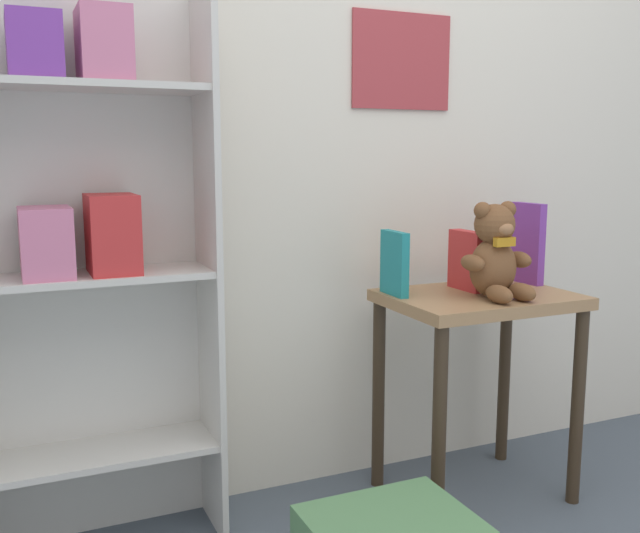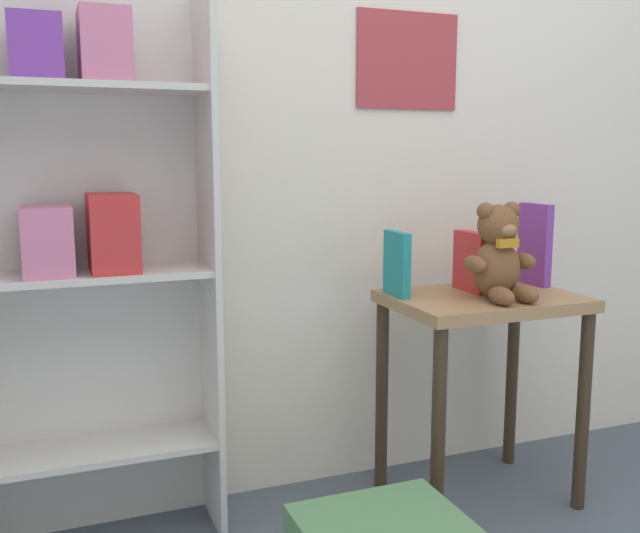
{
  "view_description": "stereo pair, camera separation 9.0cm",
  "coord_description": "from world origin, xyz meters",
  "px_view_note": "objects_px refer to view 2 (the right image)",
  "views": [
    {
      "loc": [
        -1.03,
        -0.59,
        1.08
      ],
      "look_at": [
        -0.22,
        1.21,
        0.76
      ],
      "focal_mm": 40.0,
      "sensor_mm": 36.0,
      "label": 1
    },
    {
      "loc": [
        -0.94,
        -0.63,
        1.08
      ],
      "look_at": [
        -0.22,
        1.21,
        0.76
      ],
      "focal_mm": 40.0,
      "sensor_mm": 36.0,
      "label": 2
    }
  ],
  "objects_px": {
    "bookshelf_side": "(81,240)",
    "book_standing_red": "(472,262)",
    "display_table": "(482,334)",
    "teddy_bear": "(499,255)",
    "book_standing_teal": "(397,264)",
    "book_standing_purple": "(535,244)"
  },
  "relations": [
    {
      "from": "bookshelf_side",
      "to": "book_standing_red",
      "type": "bearing_deg",
      "value": -6.11
    },
    {
      "from": "bookshelf_side",
      "to": "display_table",
      "type": "bearing_deg",
      "value": -9.44
    },
    {
      "from": "bookshelf_side",
      "to": "book_standing_teal",
      "type": "distance_m",
      "value": 0.9
    },
    {
      "from": "bookshelf_side",
      "to": "teddy_bear",
      "type": "height_order",
      "value": "bookshelf_side"
    },
    {
      "from": "display_table",
      "to": "book_standing_red",
      "type": "relative_size",
      "value": 3.51
    },
    {
      "from": "book_standing_red",
      "to": "display_table",
      "type": "bearing_deg",
      "value": -91.31
    },
    {
      "from": "book_standing_teal",
      "to": "teddy_bear",
      "type": "bearing_deg",
      "value": -30.41
    },
    {
      "from": "book_standing_teal",
      "to": "book_standing_red",
      "type": "distance_m",
      "value": 0.25
    },
    {
      "from": "bookshelf_side",
      "to": "display_table",
      "type": "xyz_separation_m",
      "value": [
        1.14,
        -0.19,
        -0.32
      ]
    },
    {
      "from": "teddy_bear",
      "to": "book_standing_red",
      "type": "height_order",
      "value": "teddy_bear"
    },
    {
      "from": "display_table",
      "to": "book_standing_red",
      "type": "bearing_deg",
      "value": 90.0
    },
    {
      "from": "book_standing_red",
      "to": "book_standing_purple",
      "type": "xyz_separation_m",
      "value": [
        0.25,
        0.02,
        0.04
      ]
    },
    {
      "from": "bookshelf_side",
      "to": "book_standing_purple",
      "type": "xyz_separation_m",
      "value": [
        1.39,
        -0.1,
        -0.06
      ]
    },
    {
      "from": "book_standing_teal",
      "to": "book_standing_purple",
      "type": "height_order",
      "value": "book_standing_purple"
    },
    {
      "from": "teddy_bear",
      "to": "book_standing_purple",
      "type": "height_order",
      "value": "teddy_bear"
    },
    {
      "from": "book_standing_red",
      "to": "bookshelf_side",
      "type": "bearing_deg",
      "value": 172.59
    },
    {
      "from": "bookshelf_side",
      "to": "book_standing_red",
      "type": "xyz_separation_m",
      "value": [
        1.14,
        -0.12,
        -0.1
      ]
    },
    {
      "from": "display_table",
      "to": "teddy_bear",
      "type": "relative_size",
      "value": 2.29
    },
    {
      "from": "display_table",
      "to": "teddy_bear",
      "type": "xyz_separation_m",
      "value": [
        0.0,
        -0.07,
        0.25
      ]
    },
    {
      "from": "display_table",
      "to": "book_standing_red",
      "type": "distance_m",
      "value": 0.23
    },
    {
      "from": "display_table",
      "to": "book_standing_red",
      "type": "height_order",
      "value": "book_standing_red"
    },
    {
      "from": "teddy_bear",
      "to": "book_standing_teal",
      "type": "distance_m",
      "value": 0.3
    }
  ]
}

